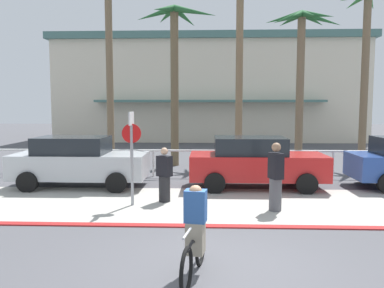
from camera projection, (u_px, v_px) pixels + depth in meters
ground_plane at (212, 170)px, 16.75m from camera, size 80.00×80.00×0.00m
sidewalk_strip at (214, 204)px, 10.98m from camera, size 44.00×4.00×0.02m
curb_paint at (215, 226)px, 8.99m from camera, size 44.00×0.24×0.03m
building_backdrop at (209, 90)px, 33.84m from camera, size 23.56×12.58×7.91m
rail_fence at (212, 155)px, 15.18m from camera, size 18.27×0.08×1.04m
stop_sign_bike_lane at (132, 145)px, 10.71m from camera, size 0.52×0.56×2.56m
palm_tree_1 at (109, 29)px, 20.16m from camera, size 3.47×3.43×9.06m
palm_tree_2 at (175, 48)px, 17.57m from camera, size 3.56×3.33×7.10m
palm_tree_3 at (240, 32)px, 19.71m from camera, size 2.77×2.72×8.82m
palm_tree_4 at (301, 46)px, 18.20m from camera, size 3.47×2.79×7.02m
palm_tree_5 at (367, 40)px, 19.00m from camera, size 2.82×3.29×8.16m
car_silver_1 at (79, 161)px, 13.27m from camera, size 4.40×2.02×1.69m
car_red_2 at (255, 162)px, 13.10m from camera, size 4.40×2.02×1.69m
cyclist_black_0 at (195, 233)px, 6.38m from camera, size 0.39×1.80×1.50m
pedestrian_0 at (276, 180)px, 10.21m from camera, size 0.41×0.46×1.79m
pedestrian_1 at (164, 177)px, 11.20m from camera, size 0.48×0.44×1.56m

